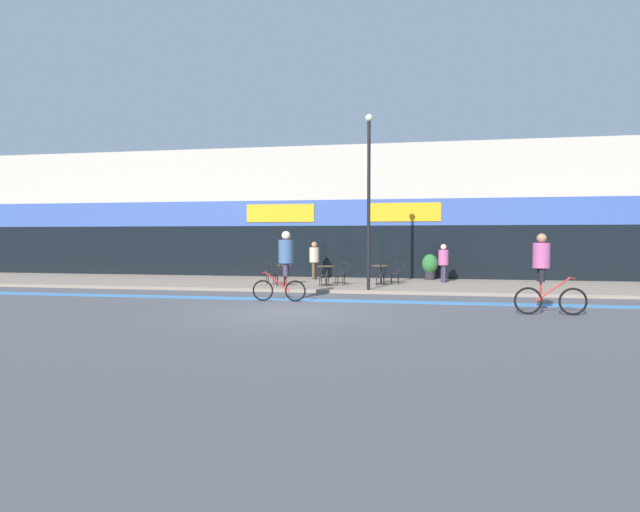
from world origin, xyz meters
TOP-DOWN VIEW (x-y plane):
  - ground_plane at (0.00, 0.00)m, footprint 120.00×120.00m
  - sidewalk_slab at (0.00, 7.25)m, footprint 40.00×5.50m
  - storefront_facade at (0.00, 11.97)m, footprint 40.00×4.06m
  - bike_lane_stripe at (0.00, 2.53)m, footprint 36.00×0.70m
  - bistro_table_0 at (-1.73, 6.19)m, footprint 0.63×0.63m
  - bistro_table_1 at (-0.06, 6.24)m, footprint 0.72×0.72m
  - bistro_table_2 at (2.02, 7.06)m, footprint 0.79×0.79m
  - cafe_chair_0_near at (-1.72, 5.56)m, footprint 0.45×0.60m
  - cafe_chair_0_side at (-2.36, 6.19)m, footprint 0.57×0.40m
  - cafe_chair_1_near at (-0.07, 5.61)m, footprint 0.43×0.59m
  - cafe_chair_1_side at (0.56, 6.23)m, footprint 0.60×0.45m
  - cafe_chair_2_near at (2.02, 6.44)m, footprint 0.44×0.59m
  - cafe_chair_2_side at (2.64, 7.06)m, footprint 0.58×0.42m
  - planter_pot at (4.03, 9.46)m, footprint 0.71×0.71m
  - lamp_post at (1.69, 4.80)m, footprint 0.26×0.26m
  - cyclist_0 at (6.51, 0.65)m, footprint 1.81×0.49m
  - cyclist_1 at (-0.69, 2.07)m, footprint 1.69×0.53m
  - pedestrian_near_end at (4.51, 8.14)m, footprint 0.51×0.51m
  - pedestrian_far_end at (-1.02, 8.75)m, footprint 0.50×0.50m

SIDE VIEW (x-z plane):
  - ground_plane at x=0.00m, z-range 0.00..0.00m
  - bike_lane_stripe at x=0.00m, z-range 0.00..0.01m
  - sidewalk_slab at x=0.00m, z-range 0.00..0.12m
  - cafe_chair_0_near at x=-1.72m, z-range 0.19..1.09m
  - cafe_chair_0_side at x=-2.36m, z-range 0.19..1.09m
  - cafe_chair_1_near at x=-0.07m, z-range 0.19..1.09m
  - cafe_chair_1_side at x=0.56m, z-range 0.19..1.09m
  - cafe_chair_2_near at x=2.02m, z-range 0.19..1.09m
  - cafe_chair_2_side at x=2.64m, z-range 0.19..1.09m
  - bistro_table_1 at x=-0.06m, z-range 0.28..1.03m
  - bistro_table_2 at x=2.02m, z-range 0.29..1.03m
  - bistro_table_0 at x=-1.73m, z-range 0.28..1.05m
  - planter_pot at x=4.03m, z-range 0.18..1.30m
  - pedestrian_near_end at x=4.51m, z-range 0.27..1.85m
  - pedestrian_far_end at x=-1.02m, z-range 0.28..1.94m
  - cyclist_0 at x=6.51m, z-range 0.13..2.22m
  - cyclist_1 at x=-0.69m, z-range 0.21..2.40m
  - storefront_facade at x=0.00m, z-range -0.02..6.23m
  - lamp_post at x=1.69m, z-range 0.54..6.73m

